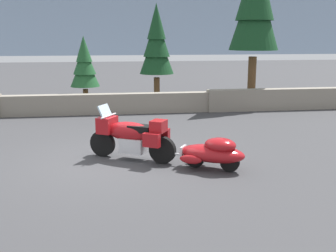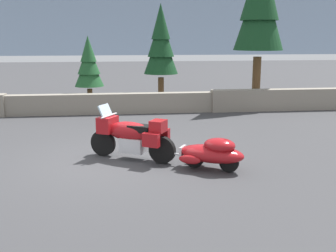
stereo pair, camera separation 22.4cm
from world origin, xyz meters
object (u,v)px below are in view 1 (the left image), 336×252
(car_shaped_trailer, at_px, (213,152))
(touring_motorcycle, at_px, (131,135))
(pine_tree_secondary, at_px, (84,64))
(pine_tree_far_right, at_px, (157,43))

(car_shaped_trailer, bearing_deg, touring_motorcycle, 149.87)
(pine_tree_secondary, xyz_separation_m, pine_tree_far_right, (3.00, 0.52, 0.83))
(touring_motorcycle, distance_m, pine_tree_secondary, 7.47)
(touring_motorcycle, xyz_separation_m, pine_tree_secondary, (-1.47, 7.21, 1.27))
(car_shaped_trailer, bearing_deg, pine_tree_secondary, 111.58)
(touring_motorcycle, height_order, pine_tree_far_right, pine_tree_far_right)
(pine_tree_secondary, relative_size, pine_tree_far_right, 0.69)
(pine_tree_secondary, distance_m, pine_tree_far_right, 3.16)
(car_shaped_trailer, relative_size, pine_tree_far_right, 0.48)
(touring_motorcycle, relative_size, pine_tree_secondary, 0.69)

